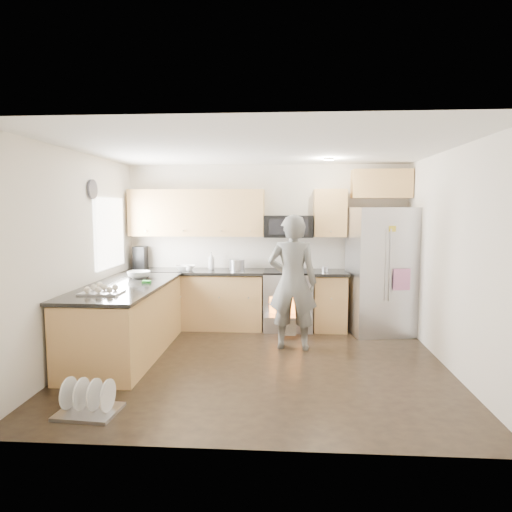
# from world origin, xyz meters

# --- Properties ---
(ground) EXTENTS (4.50, 4.50, 0.00)m
(ground) POSITION_xyz_m (0.00, 0.00, 0.00)
(ground) COLOR black
(ground) RESTS_ON ground
(room_shell) EXTENTS (4.54, 4.04, 2.62)m
(room_shell) POSITION_xyz_m (-0.04, 0.02, 1.67)
(room_shell) COLOR silver
(room_shell) RESTS_ON ground
(back_cabinet_run) EXTENTS (4.45, 0.64, 2.50)m
(back_cabinet_run) POSITION_xyz_m (-0.59, 1.75, 0.96)
(back_cabinet_run) COLOR tan
(back_cabinet_run) RESTS_ON ground
(peninsula) EXTENTS (0.96, 2.36, 1.02)m
(peninsula) POSITION_xyz_m (-1.75, 0.25, 0.46)
(peninsula) COLOR tan
(peninsula) RESTS_ON ground
(stove_range) EXTENTS (0.76, 0.97, 1.79)m
(stove_range) POSITION_xyz_m (0.35, 1.69, 0.68)
(stove_range) COLOR #B7B7BC
(stove_range) RESTS_ON ground
(refrigerator) EXTENTS (1.05, 0.88, 1.92)m
(refrigerator) POSITION_xyz_m (1.77, 1.55, 0.96)
(refrigerator) COLOR #B7B7BC
(refrigerator) RESTS_ON ground
(person) EXTENTS (0.70, 0.49, 1.82)m
(person) POSITION_xyz_m (0.40, 0.67, 0.91)
(person) COLOR slate
(person) RESTS_ON ground
(dish_rack) EXTENTS (0.57, 0.47, 0.34)m
(dish_rack) POSITION_xyz_m (-1.51, -1.45, 0.09)
(dish_rack) COLOR #B7B7BC
(dish_rack) RESTS_ON ground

